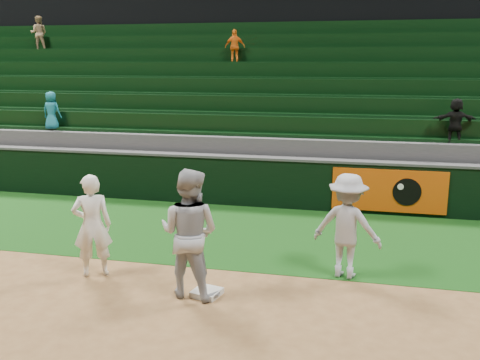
% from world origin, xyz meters
% --- Properties ---
extents(ground, '(70.00, 70.00, 0.00)m').
position_xyz_m(ground, '(0.00, 0.00, 0.00)').
color(ground, brown).
rests_on(ground, ground).
extents(foul_grass, '(36.00, 4.20, 0.01)m').
position_xyz_m(foul_grass, '(0.00, 3.00, 0.00)').
color(foul_grass, '#0D360D').
rests_on(foul_grass, ground).
extents(upper_deck, '(40.00, 12.00, 12.00)m').
position_xyz_m(upper_deck, '(0.00, 17.45, 6.00)').
color(upper_deck, black).
rests_on(upper_deck, ground).
extents(first_base, '(0.48, 0.48, 0.09)m').
position_xyz_m(first_base, '(0.10, -0.14, 0.05)').
color(first_base, silver).
rests_on(first_base, ground).
extents(first_baseman, '(0.76, 0.66, 1.75)m').
position_xyz_m(first_baseman, '(-1.98, 0.21, 0.87)').
color(first_baseman, white).
rests_on(first_baseman, ground).
extents(baserunner, '(1.07, 0.89, 2.00)m').
position_xyz_m(baserunner, '(-0.16, -0.15, 1.00)').
color(baserunner, '#A6A9B1').
rests_on(baserunner, ground).
extents(base_coach, '(1.25, 0.88, 1.76)m').
position_xyz_m(base_coach, '(2.16, 1.10, 0.89)').
color(base_coach, '#A5A9B3').
rests_on(base_coach, foul_grass).
extents(field_wall, '(36.00, 0.45, 1.25)m').
position_xyz_m(field_wall, '(0.03, 5.20, 0.63)').
color(field_wall, black).
rests_on(field_wall, ground).
extents(stadium_seating, '(36.00, 5.95, 5.11)m').
position_xyz_m(stadium_seating, '(-0.00, 8.97, 1.70)').
color(stadium_seating, '#3C3C3F').
rests_on(stadium_seating, ground).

